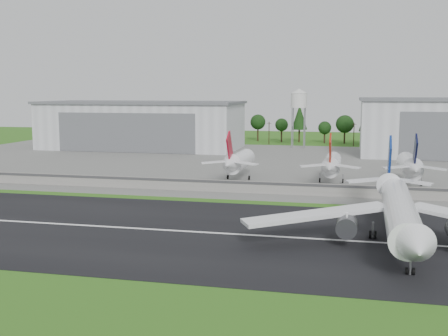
% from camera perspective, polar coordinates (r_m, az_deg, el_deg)
% --- Properties ---
extents(ground, '(600.00, 600.00, 0.00)m').
position_cam_1_polar(ground, '(101.97, 0.18, -8.18)').
color(ground, '#276618').
rests_on(ground, ground).
extents(runway, '(320.00, 60.00, 0.10)m').
position_cam_1_polar(runway, '(111.39, 1.33, -6.77)').
color(runway, black).
rests_on(runway, ground).
extents(runway_centerline, '(220.00, 1.00, 0.02)m').
position_cam_1_polar(runway_centerline, '(111.37, 1.33, -6.74)').
color(runway_centerline, white).
rests_on(runway_centerline, runway).
extents(apron, '(320.00, 150.00, 0.10)m').
position_cam_1_polar(apron, '(218.48, 7.19, 0.38)').
color(apron, slate).
rests_on(apron, ground).
extents(blast_fence, '(240.00, 0.61, 3.50)m').
position_cam_1_polar(blast_fence, '(154.39, 4.73, -2.02)').
color(blast_fence, gray).
rests_on(blast_fence, ground).
extents(hangar_west, '(97.00, 44.00, 23.20)m').
position_cam_1_polar(hangar_west, '(280.16, -8.33, 4.36)').
color(hangar_west, silver).
rests_on(hangar_west, ground).
extents(water_tower, '(8.40, 8.40, 29.40)m').
position_cam_1_polar(water_tower, '(281.88, 7.63, 7.02)').
color(water_tower, '#99999E').
rests_on(water_tower, ground).
extents(utility_poles, '(230.00, 3.00, 12.00)m').
position_cam_1_polar(utility_poles, '(297.71, 8.78, 2.31)').
color(utility_poles, black).
rests_on(utility_poles, ground).
extents(treeline, '(320.00, 16.00, 22.00)m').
position_cam_1_polar(treeline, '(312.61, 8.98, 2.56)').
color(treeline, black).
rests_on(treeline, ground).
extents(main_airliner, '(57.27, 59.11, 18.17)m').
position_cam_1_polar(main_airliner, '(108.03, 17.43, -4.95)').
color(main_airliner, white).
rests_on(main_airliner, runway).
extents(parked_jet_red_a, '(7.36, 31.29, 16.60)m').
position_cam_1_polar(parked_jet_red_a, '(177.11, 1.39, 0.68)').
color(parked_jet_red_a, white).
rests_on(parked_jet_red_a, ground).
extents(parked_jet_red_b, '(7.36, 31.29, 16.47)m').
position_cam_1_polar(parked_jet_red_b, '(173.63, 10.86, 0.35)').
color(parked_jet_red_b, white).
rests_on(parked_jet_red_b, ground).
extents(parked_jet_navy, '(7.36, 31.29, 16.71)m').
position_cam_1_polar(parked_jet_navy, '(174.33, 18.40, 0.20)').
color(parked_jet_navy, silver).
rests_on(parked_jet_navy, ground).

